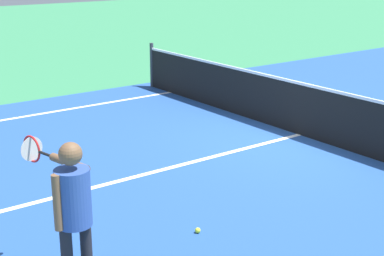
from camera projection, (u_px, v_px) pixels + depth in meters
name	position (u px, v px, depth m)	size (l,w,h in m)	color
ground_plane	(299.00, 135.00, 10.28)	(60.00, 60.00, 0.00)	#337F51
court_surface_inbounds	(299.00, 135.00, 10.28)	(10.62, 24.40, 0.00)	#234C93
line_center_service	(149.00, 173.00, 8.46)	(0.10, 6.40, 0.01)	white
net	(301.00, 108.00, 10.14)	(9.88, 0.09, 1.07)	#33383D
player_near	(72.00, 204.00, 5.13)	(1.19, 0.41, 1.55)	black
tennis_ball_mid_court	(198.00, 230.00, 6.64)	(0.07, 0.07, 0.07)	#CCE033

